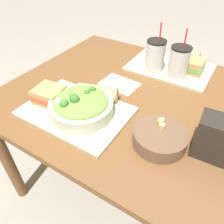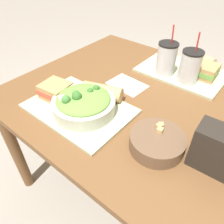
# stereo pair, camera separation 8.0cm
# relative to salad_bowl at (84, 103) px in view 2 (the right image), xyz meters

# --- Properties ---
(ground_plane) EXTENTS (12.00, 12.00, 0.00)m
(ground_plane) POSITION_rel_salad_bowl_xyz_m (0.12, 0.25, -0.75)
(ground_plane) COLOR gray
(dining_table) EXTENTS (1.17, 0.99, 0.70)m
(dining_table) POSITION_rel_salad_bowl_xyz_m (0.12, 0.25, -0.14)
(dining_table) COLOR brown
(dining_table) RESTS_ON ground_plane
(tray_near) EXTENTS (0.43, 0.30, 0.01)m
(tray_near) POSITION_rel_salad_bowl_xyz_m (-0.03, 0.00, -0.05)
(tray_near) COLOR #B2BC99
(tray_near) RESTS_ON dining_table
(tray_far) EXTENTS (0.43, 0.30, 0.01)m
(tray_far) POSITION_rel_salad_bowl_xyz_m (0.17, 0.57, -0.05)
(tray_far) COLOR #B2BC99
(tray_far) RESTS_ON dining_table
(salad_bowl) EXTENTS (0.25, 0.25, 0.10)m
(salad_bowl) POSITION_rel_salad_bowl_xyz_m (0.00, 0.00, 0.00)
(salad_bowl) COLOR beige
(salad_bowl) RESTS_ON tray_near
(soup_bowl) EXTENTS (0.19, 0.19, 0.07)m
(soup_bowl) POSITION_rel_salad_bowl_xyz_m (0.33, 0.02, -0.02)
(soup_bowl) COLOR brown
(soup_bowl) RESTS_ON dining_table
(sandwich_near) EXTENTS (0.14, 0.13, 0.06)m
(sandwich_near) POSITION_rel_salad_bowl_xyz_m (-0.17, -0.01, -0.01)
(sandwich_near) COLOR tan
(sandwich_near) RESTS_ON tray_near
(baguette_near) EXTENTS (0.19, 0.12, 0.06)m
(baguette_near) POSITION_rel_salad_bowl_xyz_m (0.00, 0.12, -0.01)
(baguette_near) COLOR tan
(baguette_near) RESTS_ON tray_near
(sandwich_far) EXTENTS (0.13, 0.12, 0.06)m
(sandwich_far) POSITION_rel_salad_bowl_xyz_m (0.27, 0.58, -0.01)
(sandwich_far) COLOR tan
(sandwich_far) RESTS_ON tray_far
(baguette_far) EXTENTS (0.16, 0.09, 0.06)m
(baguette_far) POSITION_rel_salad_bowl_xyz_m (0.21, 0.68, -0.01)
(baguette_far) COLOR tan
(baguette_far) RESTS_ON tray_far
(drink_cup_dark) EXTENTS (0.10, 0.10, 0.25)m
(drink_cup_dark) POSITION_rel_salad_bowl_xyz_m (0.11, 0.48, 0.04)
(drink_cup_dark) COLOR silver
(drink_cup_dark) RESTS_ON tray_far
(drink_cup_red) EXTENTS (0.10, 0.10, 0.25)m
(drink_cup_red) POSITION_rel_salad_bowl_xyz_m (0.23, 0.48, 0.03)
(drink_cup_red) COLOR silver
(drink_cup_red) RESTS_ON tray_far
(chip_bag) EXTENTS (0.16, 0.10, 0.15)m
(chip_bag) POSITION_rel_salad_bowl_xyz_m (0.51, 0.07, 0.02)
(chip_bag) COLOR #28231E
(chip_bag) RESTS_ON dining_table
(napkin_folded) EXTENTS (0.19, 0.14, 0.00)m
(napkin_folded) POSITION_rel_salad_bowl_xyz_m (0.01, 0.28, -0.05)
(napkin_folded) COLOR white
(napkin_folded) RESTS_ON dining_table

